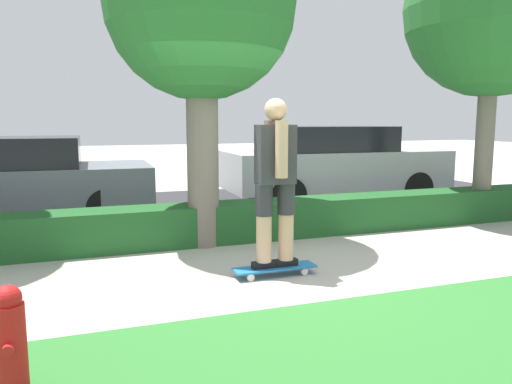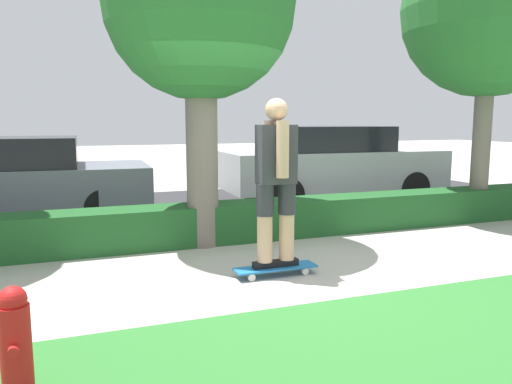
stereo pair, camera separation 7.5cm
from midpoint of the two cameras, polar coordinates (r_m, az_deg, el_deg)
name	(u,v)px [view 2 (the right image)]	position (r m, az deg, el deg)	size (l,w,h in m)	color
ground_plane	(277,272)	(5.57, 2.05, -9.13)	(60.00, 60.00, 0.00)	#ADA89E
street_asphalt	(190,209)	(9.48, -7.74, -1.95)	(15.85, 5.00, 0.01)	#2D2D30
hedge_row	(233,221)	(6.96, -3.00, -3.38)	(15.85, 0.60, 0.53)	#1E5123
skateboard	(276,268)	(5.43, 1.85, -8.70)	(0.91, 0.24, 0.10)	#1E6BAD
skater_person	(276,178)	(5.23, 1.90, 1.55)	(0.51, 0.46, 1.79)	black
tree_mid	(200,7)	(6.72, -6.78, 20.26)	(2.43, 2.43, 4.34)	#70665B
tree_far	(490,10)	(9.23, 24.93, 18.30)	(2.78, 2.78, 4.81)	#70665B
parked_car_front	(13,178)	(9.04, -26.26, 1.43)	(4.28, 1.94, 1.39)	slate
parked_car_middle	(329,163)	(10.18, 8.17, 3.34)	(4.46, 1.95, 1.54)	#B7B7BC
fire_hydrant	(16,342)	(3.42, -26.37, -15.15)	(0.18, 0.29, 0.70)	red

